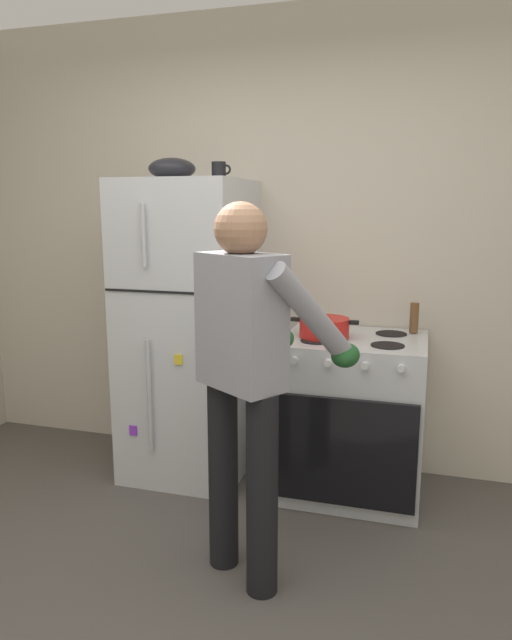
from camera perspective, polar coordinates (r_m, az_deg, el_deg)
The scene contains 8 objects.
kitchen_wall_back at distance 3.57m, azimuth 3.51°, elevation 7.36°, with size 6.00×0.10×2.70m, color beige.
refrigerator at distance 3.44m, azimuth -6.58°, elevation -1.02°, with size 0.68×0.72×1.73m.
stove_range at distance 3.31m, azimuth 9.39°, elevation -9.26°, with size 0.76×0.67×0.89m.
person_cook at distance 2.38m, azimuth -0.74°, elevation -4.11°, with size 0.67×0.72×1.60m.
red_pot at distance 3.15m, azimuth 6.70°, elevation -0.72°, with size 0.37×0.27×0.10m.
coffee_mug at distance 3.35m, azimuth -3.62°, elevation 14.39°, with size 0.11×0.08×0.10m.
pepper_mill at distance 3.35m, azimuth 15.22°, elevation 0.22°, with size 0.05×0.05×0.17m, color brown.
mixing_bowl at distance 3.40m, azimuth -8.22°, elevation 14.44°, with size 0.26×0.26×0.12m, color black.
Camera 1 is at (0.80, -1.52, 1.58)m, focal length 32.71 mm.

